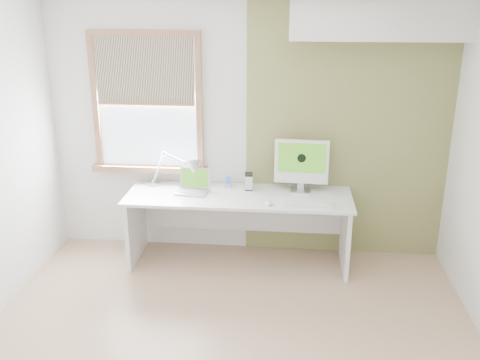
# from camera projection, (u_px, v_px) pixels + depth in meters

# --- Properties ---
(room) EXTENTS (4.04, 3.54, 2.64)m
(room) POSITION_uv_depth(u_px,v_px,m) (226.00, 189.00, 3.70)
(room) COLOR tan
(room) RESTS_ON ground
(accent_wall) EXTENTS (2.00, 0.02, 2.60)m
(accent_wall) POSITION_uv_depth(u_px,v_px,m) (347.00, 132.00, 5.24)
(accent_wall) COLOR olive
(accent_wall) RESTS_ON room
(soffit) EXTENTS (1.60, 0.40, 0.42)m
(soffit) POSITION_uv_depth(u_px,v_px,m) (380.00, 16.00, 4.70)
(soffit) COLOR white
(soffit) RESTS_ON room
(window) EXTENTS (1.20, 0.14, 1.42)m
(window) POSITION_uv_depth(u_px,v_px,m) (147.00, 104.00, 5.32)
(window) COLOR #926246
(window) RESTS_ON room
(desk) EXTENTS (2.20, 0.70, 0.73)m
(desk) POSITION_uv_depth(u_px,v_px,m) (239.00, 211.00, 5.31)
(desk) COLOR white
(desk) RESTS_ON room
(desk_lamp) EXTENTS (0.62, 0.27, 0.36)m
(desk_lamp) POSITION_uv_depth(u_px,v_px,m) (186.00, 170.00, 5.33)
(desk_lamp) COLOR #B6B8BB
(desk_lamp) RESTS_ON desk
(laptop) EXTENTS (0.34, 0.29, 0.22)m
(laptop) POSITION_uv_depth(u_px,v_px,m) (193.00, 186.00, 5.27)
(laptop) COLOR #B6B8BB
(laptop) RESTS_ON desk
(phone_dock) EXTENTS (0.08, 0.08, 0.13)m
(phone_dock) POSITION_uv_depth(u_px,v_px,m) (229.00, 184.00, 5.38)
(phone_dock) COLOR #B6B8BB
(phone_dock) RESTS_ON desk
(external_drive) EXTENTS (0.09, 0.13, 0.16)m
(external_drive) POSITION_uv_depth(u_px,v_px,m) (249.00, 181.00, 5.32)
(external_drive) COLOR #B6B8BB
(external_drive) RESTS_ON desk
(imac) EXTENTS (0.53, 0.18, 0.52)m
(imac) POSITION_uv_depth(u_px,v_px,m) (302.00, 163.00, 5.21)
(imac) COLOR #B6B8BB
(imac) RESTS_ON desk
(keyboard) EXTENTS (0.46, 0.13, 0.02)m
(keyboard) POSITION_uv_depth(u_px,v_px,m) (309.00, 204.00, 4.93)
(keyboard) COLOR white
(keyboard) RESTS_ON desk
(mouse) EXTENTS (0.06, 0.11, 0.03)m
(mouse) POSITION_uv_depth(u_px,v_px,m) (269.00, 203.00, 4.94)
(mouse) COLOR white
(mouse) RESTS_ON desk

